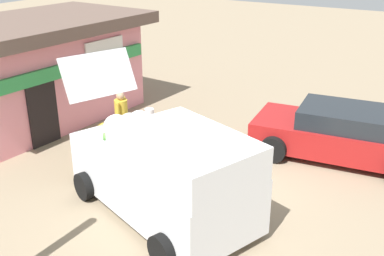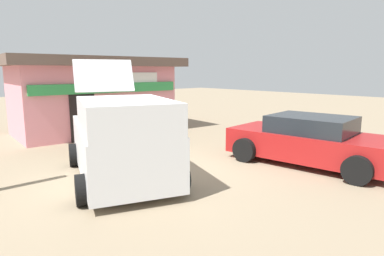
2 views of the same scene
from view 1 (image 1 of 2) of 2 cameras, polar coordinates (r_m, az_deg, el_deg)
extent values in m
plane|color=gray|center=(10.32, 1.27, -7.98)|extent=(60.00, 60.00, 0.00)
cube|color=pink|center=(14.61, -18.63, 5.93)|extent=(6.19, 3.53, 2.70)
cube|color=green|center=(13.23, -14.62, 7.17)|extent=(5.69, 0.51, 0.36)
cube|color=black|center=(12.88, -17.90, 2.21)|extent=(0.90, 0.12, 2.00)
cube|color=white|center=(14.04, -10.71, 9.51)|extent=(1.50, 0.16, 0.60)
cube|color=brown|center=(14.28, -19.40, 11.79)|extent=(7.10, 4.44, 0.35)
cube|color=silver|center=(9.37, -3.83, -6.33)|extent=(3.18, 4.57, 1.11)
cube|color=silver|center=(8.40, -0.83, -3.11)|extent=(2.57, 3.05, 0.65)
cube|color=black|center=(7.58, 5.06, -6.49)|extent=(1.52, 0.62, 0.50)
cube|color=silver|center=(10.59, -11.41, 6.46)|extent=(1.75, 1.04, 0.94)
ellipsoid|color=silver|center=(9.98, -9.40, 0.31)|extent=(0.57, 0.47, 0.47)
ellipsoid|color=silver|center=(10.07, -7.75, 0.56)|extent=(0.55, 0.46, 0.46)
ellipsoid|color=silver|center=(10.31, -6.61, 1.03)|extent=(0.50, 0.41, 0.41)
cylinder|color=#6AA233|center=(9.97, -9.36, -0.88)|extent=(0.20, 0.23, 0.10)
cylinder|color=#50A538|center=(9.97, -7.23, -0.66)|extent=(0.19, 0.29, 0.13)
cylinder|color=#55993D|center=(9.87, -10.15, -1.02)|extent=(0.27, 0.30, 0.15)
cylinder|color=#62B53B|center=(10.21, -6.05, 0.06)|extent=(0.28, 0.19, 0.16)
cube|color=black|center=(11.21, -10.13, -4.28)|extent=(1.70, 0.68, 0.16)
cube|color=red|center=(10.70, -13.74, -2.79)|extent=(0.15, 0.10, 0.20)
cube|color=red|center=(11.32, -7.14, -0.84)|extent=(0.15, 0.10, 0.20)
cylinder|color=black|center=(8.14, -3.68, -14.86)|extent=(0.41, 0.64, 0.60)
cylinder|color=black|center=(9.22, 6.67, -10.00)|extent=(0.41, 0.64, 0.60)
cylinder|color=black|center=(10.23, -13.09, -6.96)|extent=(0.41, 0.64, 0.60)
cylinder|color=black|center=(11.11, -3.82, -3.89)|extent=(0.41, 0.64, 0.60)
cube|color=maroon|center=(12.30, 17.81, -1.12)|extent=(2.34, 4.51, 0.69)
cube|color=#1E2328|center=(12.09, 18.12, 1.36)|extent=(1.86, 2.25, 0.45)
cylinder|color=black|center=(11.69, 9.93, -2.63)|extent=(0.30, 0.69, 0.67)
cylinder|color=black|center=(13.47, 12.11, 0.67)|extent=(0.30, 0.69, 0.67)
cylinder|color=#726047|center=(12.55, -8.28, -0.40)|extent=(0.15, 0.15, 0.79)
cylinder|color=#726047|center=(12.26, -8.80, -1.01)|extent=(0.15, 0.15, 0.79)
cylinder|color=gold|center=(12.16, -8.72, 2.21)|extent=(0.43, 0.43, 0.56)
sphere|color=tan|center=(12.03, -8.83, 3.94)|extent=(0.21, 0.21, 0.21)
cylinder|color=gold|center=(12.36, -8.36, 2.65)|extent=(0.09, 0.09, 0.53)
cylinder|color=gold|center=(11.94, -9.11, 1.88)|extent=(0.09, 0.09, 0.53)
cylinder|color=#4C4C51|center=(11.54, -9.79, -2.51)|extent=(0.15, 0.15, 0.83)
cylinder|color=#4C4C51|center=(11.55, -11.48, -2.64)|extent=(0.15, 0.15, 0.83)
cylinder|color=gold|center=(11.09, -10.82, -0.46)|extent=(0.73, 0.71, 0.60)
sphere|color=tan|center=(10.69, -10.87, -0.13)|extent=(0.22, 0.22, 0.22)
cylinder|color=gold|center=(10.91, -9.49, -1.48)|extent=(0.09, 0.09, 0.56)
cylinder|color=gold|center=(10.91, -12.00, -1.66)|extent=(0.09, 0.09, 0.56)
ellipsoid|color=silver|center=(11.62, -11.36, -3.46)|extent=(0.85, 0.76, 0.46)
cylinder|color=#5B9A31|center=(11.41, -12.15, -5.04)|extent=(0.14, 0.34, 0.10)
cylinder|color=#68B13D|center=(11.84, -10.81, -3.85)|extent=(0.32, 0.11, 0.11)
cylinder|color=#569F3D|center=(11.56, -12.11, -4.52)|extent=(0.26, 0.19, 0.15)
cylinder|color=#4E933A|center=(11.50, -11.32, -4.75)|extent=(0.18, 0.29, 0.10)
cylinder|color=olive|center=(11.43, -11.41, -4.90)|extent=(0.27, 0.25, 0.11)
cylinder|color=silver|center=(14.11, -5.26, 1.58)|extent=(0.29, 0.29, 0.42)
camera|label=2|loc=(4.43, 54.50, -26.78)|focal=30.95mm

